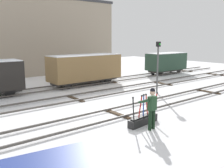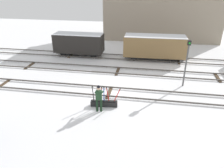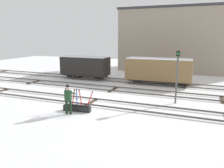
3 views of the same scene
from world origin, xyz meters
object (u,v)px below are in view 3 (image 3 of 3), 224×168
object	(u,v)px
freight_car_near_switch	(159,70)
signal_post	(177,72)
switch_lever_frame	(77,107)
freight_car_mid_siding	(85,66)
rail_worker	(68,97)

from	to	relation	value
freight_car_near_switch	signal_post	bearing A→B (deg)	-69.93
switch_lever_frame	freight_car_mid_siding	size ratio (longest dim) A/B	0.38
signal_post	freight_car_mid_siding	distance (m)	12.10
freight_car_mid_siding	switch_lever_frame	bearing A→B (deg)	-63.76
switch_lever_frame	freight_car_near_switch	distance (m)	10.65
signal_post	freight_car_mid_siding	size ratio (longest dim) A/B	0.70
freight_car_mid_siding	rail_worker	bearing A→B (deg)	-66.01
switch_lever_frame	rail_worker	bearing A→B (deg)	-112.22
switch_lever_frame	freight_car_mid_siding	world-z (taller)	freight_car_mid_siding
rail_worker	signal_post	distance (m)	7.60
switch_lever_frame	freight_car_mid_siding	distance (m)	11.22
rail_worker	freight_car_mid_siding	bearing A→B (deg)	107.19
signal_post	freight_car_near_switch	xyz separation A→B (m)	(-2.33, 5.97, -0.81)
rail_worker	freight_car_near_switch	xyz separation A→B (m)	(3.49, 10.72, 0.41)
rail_worker	freight_car_mid_siding	world-z (taller)	freight_car_mid_siding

